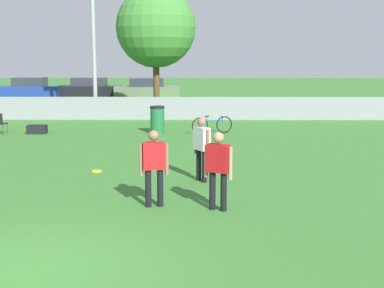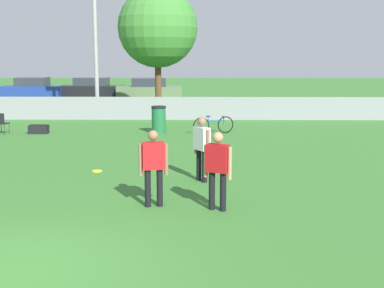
{
  "view_description": "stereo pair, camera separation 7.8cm",
  "coord_description": "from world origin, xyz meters",
  "px_view_note": "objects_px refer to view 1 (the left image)",
  "views": [
    {
      "loc": [
        2.66,
        -7.41,
        3.21
      ],
      "look_at": [
        2.58,
        5.1,
        1.05
      ],
      "focal_mm": 50.0,
      "sensor_mm": 36.0,
      "label": 1
    },
    {
      "loc": [
        2.74,
        -7.41,
        3.21
      ],
      "look_at": [
        2.58,
        5.1,
        1.05
      ],
      "focal_mm": 50.0,
      "sensor_mm": 36.0,
      "label": 2
    }
  ],
  "objects_px": {
    "player_receiver_white": "(202,144)",
    "bicycle_sideline": "(212,125)",
    "folding_chair_sideline": "(0,122)",
    "trash_bin": "(157,120)",
    "player_thrower_red": "(218,165)",
    "parked_car_blue": "(30,89)",
    "light_pole": "(93,10)",
    "parked_car_dark": "(89,89)",
    "tree_near_pole": "(156,28)",
    "parked_car_olive": "(146,90)",
    "frisbee_disc": "(97,171)",
    "gear_bag_sideline": "(37,129)",
    "player_defender_red": "(154,163)"
  },
  "relations": [
    {
      "from": "light_pole",
      "to": "parked_car_dark",
      "type": "distance_m",
      "value": 11.89
    },
    {
      "from": "player_thrower_red",
      "to": "parked_car_blue",
      "type": "relative_size",
      "value": 0.41
    },
    {
      "from": "trash_bin",
      "to": "parked_car_dark",
      "type": "bearing_deg",
      "value": 110.09
    },
    {
      "from": "gear_bag_sideline",
      "to": "parked_car_dark",
      "type": "bearing_deg",
      "value": 93.69
    },
    {
      "from": "tree_near_pole",
      "to": "player_thrower_red",
      "type": "xyz_separation_m",
      "value": [
        2.45,
        -16.55,
        -3.45
      ]
    },
    {
      "from": "player_thrower_red",
      "to": "parked_car_olive",
      "type": "xyz_separation_m",
      "value": [
        -3.77,
        25.2,
        -0.22
      ]
    },
    {
      "from": "player_receiver_white",
      "to": "parked_car_olive",
      "type": "relative_size",
      "value": 0.36
    },
    {
      "from": "player_defender_red",
      "to": "parked_car_dark",
      "type": "bearing_deg",
      "value": 93.98
    },
    {
      "from": "frisbee_disc",
      "to": "parked_car_blue",
      "type": "distance_m",
      "value": 23.7
    },
    {
      "from": "tree_near_pole",
      "to": "player_defender_red",
      "type": "distance_m",
      "value": 16.7
    },
    {
      "from": "parked_car_blue",
      "to": "parked_car_dark",
      "type": "height_order",
      "value": "parked_car_blue"
    },
    {
      "from": "player_thrower_red",
      "to": "parked_car_blue",
      "type": "bearing_deg",
      "value": 141.28
    },
    {
      "from": "folding_chair_sideline",
      "to": "parked_car_olive",
      "type": "bearing_deg",
      "value": -95.0
    },
    {
      "from": "parked_car_blue",
      "to": "parked_car_dark",
      "type": "xyz_separation_m",
      "value": [
        3.89,
        0.74,
        -0.02
      ]
    },
    {
      "from": "folding_chair_sideline",
      "to": "parked_car_dark",
      "type": "bearing_deg",
      "value": -79.96
    },
    {
      "from": "frisbee_disc",
      "to": "parked_car_olive",
      "type": "xyz_separation_m",
      "value": [
        -0.62,
        21.64,
        0.71
      ]
    },
    {
      "from": "player_receiver_white",
      "to": "trash_bin",
      "type": "relative_size",
      "value": 1.48
    },
    {
      "from": "gear_bag_sideline",
      "to": "parked_car_dark",
      "type": "xyz_separation_m",
      "value": [
        -1.03,
        15.99,
        0.53
      ]
    },
    {
      "from": "frisbee_disc",
      "to": "bicycle_sideline",
      "type": "relative_size",
      "value": 0.17
    },
    {
      "from": "tree_near_pole",
      "to": "player_thrower_red",
      "type": "height_order",
      "value": "tree_near_pole"
    },
    {
      "from": "player_thrower_red",
      "to": "parked_car_dark",
      "type": "height_order",
      "value": "player_thrower_red"
    },
    {
      "from": "bicycle_sideline",
      "to": "gear_bag_sideline",
      "type": "xyz_separation_m",
      "value": [
        -6.98,
        -0.02,
        -0.18
      ]
    },
    {
      "from": "player_receiver_white",
      "to": "bicycle_sideline",
      "type": "bearing_deg",
      "value": 142.74
    },
    {
      "from": "frisbee_disc",
      "to": "folding_chair_sideline",
      "type": "xyz_separation_m",
      "value": [
        -5.02,
        6.61,
        0.48
      ]
    },
    {
      "from": "trash_bin",
      "to": "player_receiver_white",
      "type": "bearing_deg",
      "value": -78.17
    },
    {
      "from": "player_receiver_white",
      "to": "frisbee_disc",
      "type": "distance_m",
      "value": 3.18
    },
    {
      "from": "tree_near_pole",
      "to": "folding_chair_sideline",
      "type": "height_order",
      "value": "tree_near_pole"
    },
    {
      "from": "light_pole",
      "to": "gear_bag_sideline",
      "type": "xyz_separation_m",
      "value": [
        -1.38,
        -5.24,
        -5.02
      ]
    },
    {
      "from": "player_receiver_white",
      "to": "player_defender_red",
      "type": "bearing_deg",
      "value": -58.06
    },
    {
      "from": "light_pole",
      "to": "trash_bin",
      "type": "relative_size",
      "value": 8.08
    },
    {
      "from": "gear_bag_sideline",
      "to": "parked_car_dark",
      "type": "distance_m",
      "value": 16.03
    },
    {
      "from": "light_pole",
      "to": "frisbee_disc",
      "type": "bearing_deg",
      "value": -79.49
    },
    {
      "from": "player_thrower_red",
      "to": "trash_bin",
      "type": "relative_size",
      "value": 1.48
    },
    {
      "from": "light_pole",
      "to": "player_thrower_red",
      "type": "relative_size",
      "value": 5.44
    },
    {
      "from": "parked_car_blue",
      "to": "player_thrower_red",
      "type": "bearing_deg",
      "value": -64.62
    },
    {
      "from": "folding_chair_sideline",
      "to": "trash_bin",
      "type": "relative_size",
      "value": 0.78
    },
    {
      "from": "frisbee_disc",
      "to": "parked_car_blue",
      "type": "relative_size",
      "value": 0.07
    },
    {
      "from": "folding_chair_sideline",
      "to": "parked_car_dark",
      "type": "distance_m",
      "value": 16.23
    },
    {
      "from": "player_receiver_white",
      "to": "parked_car_olive",
      "type": "distance_m",
      "value": 22.98
    },
    {
      "from": "tree_near_pole",
      "to": "parked_car_olive",
      "type": "relative_size",
      "value": 1.42
    },
    {
      "from": "trash_bin",
      "to": "frisbee_disc",
      "type": "bearing_deg",
      "value": -99.63
    },
    {
      "from": "trash_bin",
      "to": "tree_near_pole",
      "type": "bearing_deg",
      "value": 94.4
    },
    {
      "from": "tree_near_pole",
      "to": "bicycle_sideline",
      "type": "distance_m",
      "value": 7.8
    },
    {
      "from": "player_thrower_red",
      "to": "gear_bag_sideline",
      "type": "xyz_separation_m",
      "value": [
        -6.78,
        10.41,
        -0.78
      ]
    },
    {
      "from": "tree_near_pole",
      "to": "parked_car_dark",
      "type": "bearing_deg",
      "value": 118.56
    },
    {
      "from": "player_defender_red",
      "to": "folding_chair_sideline",
      "type": "distance_m",
      "value": 12.06
    },
    {
      "from": "frisbee_disc",
      "to": "trash_bin",
      "type": "xyz_separation_m",
      "value": [
        1.17,
        6.91,
        0.54
      ]
    },
    {
      "from": "trash_bin",
      "to": "parked_car_blue",
      "type": "height_order",
      "value": "parked_car_blue"
    },
    {
      "from": "folding_chair_sideline",
      "to": "parked_car_dark",
      "type": "xyz_separation_m",
      "value": [
        0.36,
        16.22,
        0.21
      ]
    },
    {
      "from": "tree_near_pole",
      "to": "parked_car_dark",
      "type": "distance_m",
      "value": 11.8
    }
  ]
}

